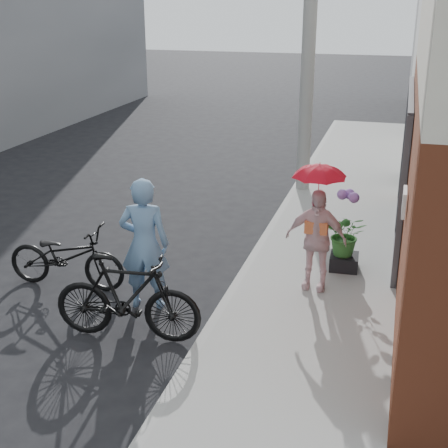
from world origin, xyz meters
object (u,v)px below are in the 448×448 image
at_px(utility_pole, 310,25).
at_px(kimono_woman, 316,239).
at_px(officer, 145,244).
at_px(planter, 344,262).
at_px(bike_left, 66,257).
at_px(bike_right, 127,298).

xyz_separation_m(utility_pole, kimono_woman, (0.94, -4.81, -2.65)).
bearing_deg(officer, planter, -155.37).
relative_size(kimono_woman, planter, 3.45).
bearing_deg(kimono_woman, utility_pole, 104.52).
xyz_separation_m(bike_left, kimono_woman, (3.54, 0.74, 0.38)).
relative_size(bike_left, bike_right, 0.97).
bearing_deg(bike_left, bike_right, -129.44).
distance_m(bike_left, planter, 4.18).
distance_m(bike_right, planter, 3.58).
distance_m(bike_right, kimono_woman, 2.79).
height_order(utility_pole, bike_left, utility_pole).
distance_m(officer, planter, 3.15).
xyz_separation_m(bike_right, kimono_woman, (2.06, 1.86, 0.29)).
bearing_deg(bike_left, utility_pole, -27.42).
bearing_deg(utility_pole, kimono_woman, -78.92).
relative_size(bike_right, kimono_woman, 1.27).
height_order(officer, bike_right, officer).
bearing_deg(officer, kimono_woman, -165.58).
height_order(bike_left, planter, bike_left).
height_order(bike_left, bike_right, bike_right).
height_order(bike_right, planter, bike_right).
height_order(officer, bike_left, officer).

